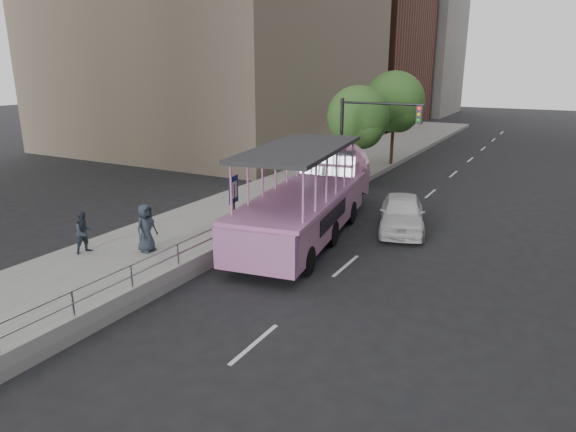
{
  "coord_description": "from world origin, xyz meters",
  "views": [
    {
      "loc": [
        7.3,
        -11.69,
        6.78
      ],
      "look_at": [
        -0.09,
        1.76,
        2.25
      ],
      "focal_mm": 32.0,
      "sensor_mm": 36.0,
      "label": 1
    }
  ],
  "objects_px": {
    "duck_boat": "(312,199)",
    "traffic_signal": "(364,134)",
    "street_tree_near": "(359,119)",
    "parking_sign": "(234,207)",
    "street_tree_far": "(395,104)",
    "car": "(402,213)",
    "pedestrian_mid": "(85,232)",
    "pedestrian_far": "(146,228)"
  },
  "relations": [
    {
      "from": "car",
      "to": "parking_sign",
      "type": "relative_size",
      "value": 1.51
    },
    {
      "from": "duck_boat",
      "to": "parking_sign",
      "type": "height_order",
      "value": "duck_boat"
    },
    {
      "from": "parking_sign",
      "to": "duck_boat",
      "type": "bearing_deg",
      "value": 72.2
    },
    {
      "from": "pedestrian_far",
      "to": "parking_sign",
      "type": "bearing_deg",
      "value": -51.55
    },
    {
      "from": "pedestrian_mid",
      "to": "traffic_signal",
      "type": "distance_m",
      "value": 13.93
    },
    {
      "from": "duck_boat",
      "to": "street_tree_near",
      "type": "height_order",
      "value": "street_tree_near"
    },
    {
      "from": "duck_boat",
      "to": "traffic_signal",
      "type": "height_order",
      "value": "traffic_signal"
    },
    {
      "from": "duck_boat",
      "to": "street_tree_near",
      "type": "xyz_separation_m",
      "value": [
        -1.54,
        9.09,
        2.39
      ]
    },
    {
      "from": "parking_sign",
      "to": "street_tree_near",
      "type": "distance_m",
      "value": 13.08
    },
    {
      "from": "car",
      "to": "street_tree_far",
      "type": "relative_size",
      "value": 0.7
    },
    {
      "from": "traffic_signal",
      "to": "street_tree_far",
      "type": "distance_m",
      "value": 9.57
    },
    {
      "from": "pedestrian_far",
      "to": "traffic_signal",
      "type": "height_order",
      "value": "traffic_signal"
    },
    {
      "from": "pedestrian_mid",
      "to": "traffic_signal",
      "type": "bearing_deg",
      "value": -10.38
    },
    {
      "from": "car",
      "to": "pedestrian_far",
      "type": "relative_size",
      "value": 2.57
    },
    {
      "from": "parking_sign",
      "to": "pedestrian_far",
      "type": "bearing_deg",
      "value": -144.69
    },
    {
      "from": "car",
      "to": "street_tree_far",
      "type": "height_order",
      "value": "street_tree_far"
    },
    {
      "from": "duck_boat",
      "to": "street_tree_near",
      "type": "distance_m",
      "value": 9.52
    },
    {
      "from": "street_tree_near",
      "to": "street_tree_far",
      "type": "height_order",
      "value": "street_tree_far"
    },
    {
      "from": "street_tree_near",
      "to": "pedestrian_mid",
      "type": "bearing_deg",
      "value": -104.52
    },
    {
      "from": "duck_boat",
      "to": "parking_sign",
      "type": "relative_size",
      "value": 3.97
    },
    {
      "from": "parking_sign",
      "to": "pedestrian_mid",
      "type": "bearing_deg",
      "value": -146.09
    },
    {
      "from": "duck_boat",
      "to": "parking_sign",
      "type": "distance_m",
      "value": 4.05
    },
    {
      "from": "traffic_signal",
      "to": "pedestrian_mid",
      "type": "bearing_deg",
      "value": -114.62
    },
    {
      "from": "parking_sign",
      "to": "street_tree_near",
      "type": "xyz_separation_m",
      "value": [
        -0.3,
        12.93,
        1.97
      ]
    },
    {
      "from": "duck_boat",
      "to": "pedestrian_mid",
      "type": "relative_size",
      "value": 7.81
    },
    {
      "from": "pedestrian_mid",
      "to": "pedestrian_far",
      "type": "relative_size",
      "value": 0.86
    },
    {
      "from": "duck_boat",
      "to": "pedestrian_far",
      "type": "height_order",
      "value": "duck_boat"
    },
    {
      "from": "parking_sign",
      "to": "traffic_signal",
      "type": "relative_size",
      "value": 0.57
    },
    {
      "from": "car",
      "to": "street_tree_far",
      "type": "bearing_deg",
      "value": 92.77
    },
    {
      "from": "car",
      "to": "traffic_signal",
      "type": "distance_m",
      "value": 5.55
    },
    {
      "from": "duck_boat",
      "to": "car",
      "type": "bearing_deg",
      "value": 32.03
    },
    {
      "from": "street_tree_far",
      "to": "duck_boat",
      "type": "bearing_deg",
      "value": -84.94
    },
    {
      "from": "pedestrian_mid",
      "to": "parking_sign",
      "type": "bearing_deg",
      "value": -41.84
    },
    {
      "from": "pedestrian_mid",
      "to": "street_tree_far",
      "type": "height_order",
      "value": "street_tree_far"
    },
    {
      "from": "traffic_signal",
      "to": "duck_boat",
      "type": "bearing_deg",
      "value": -90.61
    },
    {
      "from": "pedestrian_mid",
      "to": "street_tree_far",
      "type": "relative_size",
      "value": 0.24
    },
    {
      "from": "pedestrian_far",
      "to": "traffic_signal",
      "type": "relative_size",
      "value": 0.34
    },
    {
      "from": "duck_boat",
      "to": "car",
      "type": "xyz_separation_m",
      "value": [
        3.27,
        2.04,
        -0.66
      ]
    },
    {
      "from": "duck_boat",
      "to": "car",
      "type": "height_order",
      "value": "duck_boat"
    },
    {
      "from": "pedestrian_far",
      "to": "parking_sign",
      "type": "relative_size",
      "value": 0.59
    },
    {
      "from": "car",
      "to": "street_tree_near",
      "type": "xyz_separation_m",
      "value": [
        -4.8,
        7.04,
        3.05
      ]
    },
    {
      "from": "pedestrian_far",
      "to": "street_tree_far",
      "type": "height_order",
      "value": "street_tree_far"
    }
  ]
}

